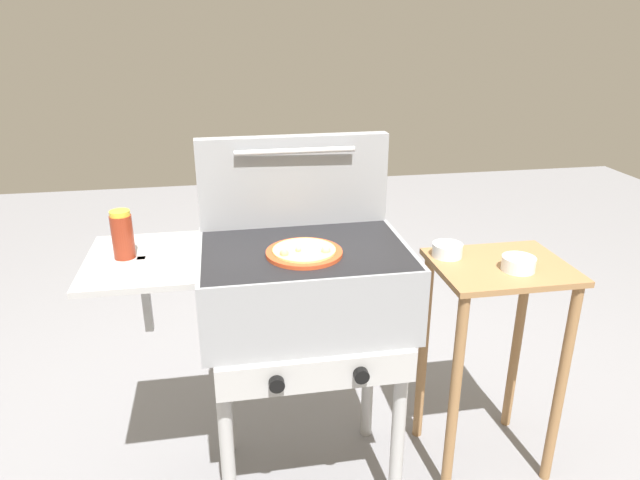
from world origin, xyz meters
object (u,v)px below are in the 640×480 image
object	(u,v)px
topping_bowl_far	(518,264)
prep_table	(494,325)
pizza_cheese	(304,252)
topping_bowl_near	(447,250)
grill	(300,290)
sauce_jar	(122,235)

from	to	relation	value
topping_bowl_far	prep_table	bearing A→B (deg)	117.84
pizza_cheese	topping_bowl_far	world-z (taller)	pizza_cheese
prep_table	topping_bowl_far	size ratio (longest dim) A/B	7.41
topping_bowl_near	grill	bearing A→B (deg)	-169.23
sauce_jar	topping_bowl_near	distance (m)	1.05
sauce_jar	topping_bowl_near	size ratio (longest dim) A/B	1.40
pizza_cheese	sauce_jar	size ratio (longest dim) A/B	1.59
topping_bowl_near	topping_bowl_far	bearing A→B (deg)	-39.28
grill	prep_table	distance (m)	0.70
grill	pizza_cheese	size ratio (longest dim) A/B	4.22
pizza_cheese	topping_bowl_far	xyz separation A→B (m)	(0.70, 0.01, -0.09)
grill	pizza_cheese	bearing A→B (deg)	-83.73
topping_bowl_near	topping_bowl_far	world-z (taller)	same
grill	pizza_cheese	distance (m)	0.16
grill	sauce_jar	size ratio (longest dim) A/B	6.71
sauce_jar	topping_bowl_near	world-z (taller)	sauce_jar
sauce_jar	topping_bowl_near	bearing A→B (deg)	4.55
sauce_jar	prep_table	world-z (taller)	sauce_jar
grill	topping_bowl_near	world-z (taller)	grill
sauce_jar	prep_table	xyz separation A→B (m)	(1.19, -0.01, -0.41)
sauce_jar	topping_bowl_far	distance (m)	1.23
topping_bowl_near	prep_table	bearing A→B (deg)	-31.68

